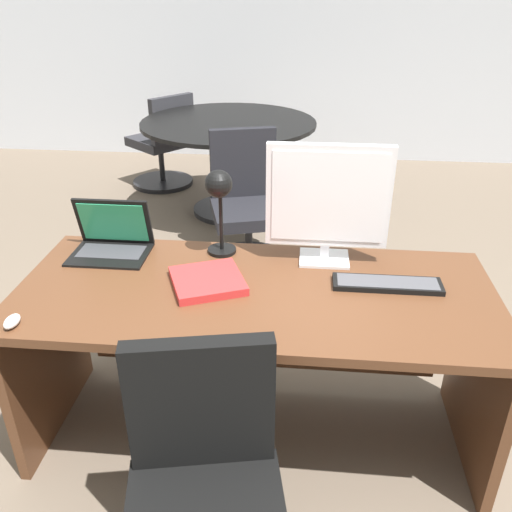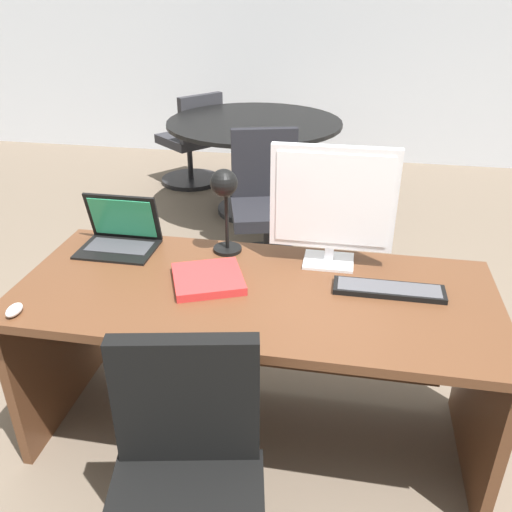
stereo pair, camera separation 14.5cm
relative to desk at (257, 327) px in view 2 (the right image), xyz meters
The scene contains 12 objects.
ground 1.54m from the desk, 90.00° to the left, with size 12.00×12.00×0.00m, color #6B5B4C.
back_wall 4.11m from the desk, 90.00° to the left, with size 10.00×0.10×2.80m, color silver.
desk is the anchor object (origin of this frame).
monitor 0.58m from the desk, 38.97° to the left, with size 0.48×0.16×0.48m.
laptop 0.72m from the desk, 161.44° to the left, with size 0.32×0.24×0.22m.
keyboard 0.54m from the desk, ahead, with size 0.40×0.11×0.02m.
mouse 0.89m from the desk, 155.11° to the right, with size 0.04×0.08×0.03m.
desk_lamp 0.54m from the desk, 127.99° to the left, with size 0.12×0.15×0.37m.
book 0.29m from the desk, 169.80° to the right, with size 0.33×0.33×0.03m.
meeting_table 2.42m from the desk, 100.66° to the left, with size 1.36×1.36×0.76m.
meeting_chair_near 3.16m from the desk, 111.06° to the left, with size 0.65×0.65×0.85m.
meeting_chair_far 1.55m from the desk, 97.81° to the left, with size 0.57×0.58×0.88m.
Camera 2 is at (0.31, -1.68, 1.76)m, focal length 37.67 mm.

